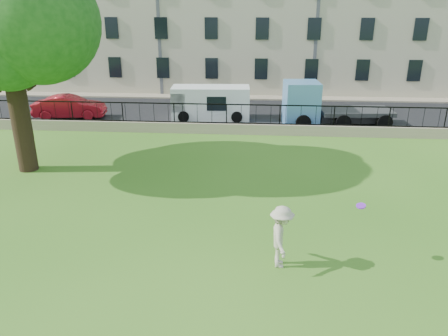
# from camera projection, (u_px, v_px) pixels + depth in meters

# --- Properties ---
(ground) EXTENTS (120.00, 120.00, 0.00)m
(ground) POSITION_uv_depth(u_px,v_px,m) (199.00, 239.00, 13.88)
(ground) COLOR #326919
(ground) RESTS_ON ground
(retaining_wall) EXTENTS (50.00, 0.40, 0.60)m
(retaining_wall) POSITION_uv_depth(u_px,v_px,m) (226.00, 128.00, 24.95)
(retaining_wall) COLOR gray
(retaining_wall) RESTS_ON ground
(iron_railing) EXTENTS (50.00, 0.05, 1.13)m
(iron_railing) POSITION_uv_depth(u_px,v_px,m) (226.00, 114.00, 24.65)
(iron_railing) COLOR black
(iron_railing) RESTS_ON retaining_wall
(street) EXTENTS (60.00, 9.00, 0.01)m
(street) POSITION_uv_depth(u_px,v_px,m) (231.00, 114.00, 29.44)
(street) COLOR black
(street) RESTS_ON ground
(sidewalk) EXTENTS (60.00, 1.40, 0.12)m
(sidewalk) POSITION_uv_depth(u_px,v_px,m) (236.00, 97.00, 34.26)
(sidewalk) COLOR gray
(sidewalk) RESTS_ON ground
(building_row) EXTENTS (56.40, 10.40, 13.80)m
(building_row) POSITION_uv_depth(u_px,v_px,m) (240.00, 4.00, 37.10)
(building_row) COLOR #C1B399
(building_row) RESTS_ON ground
(man) EXTENTS (0.70, 1.20, 1.84)m
(man) POSITION_uv_depth(u_px,v_px,m) (281.00, 237.00, 12.19)
(man) COLOR #BDB39A
(man) RESTS_ON ground
(frisbee) EXTENTS (0.29, 0.29, 0.12)m
(frisbee) POSITION_uv_depth(u_px,v_px,m) (361.00, 206.00, 12.19)
(frisbee) COLOR purple
(red_sedan) EXTENTS (4.65, 2.17, 1.48)m
(red_sedan) POSITION_uv_depth(u_px,v_px,m) (70.00, 107.00, 28.13)
(red_sedan) COLOR red
(red_sedan) RESTS_ON street
(white_van) EXTENTS (5.01, 2.19, 2.06)m
(white_van) POSITION_uv_depth(u_px,v_px,m) (211.00, 103.00, 27.95)
(white_van) COLOR white
(white_van) RESTS_ON street
(blue_truck) EXTENTS (6.47, 2.76, 2.64)m
(blue_truck) POSITION_uv_depth(u_px,v_px,m) (337.00, 104.00, 26.36)
(blue_truck) COLOR #578FCB
(blue_truck) RESTS_ON street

